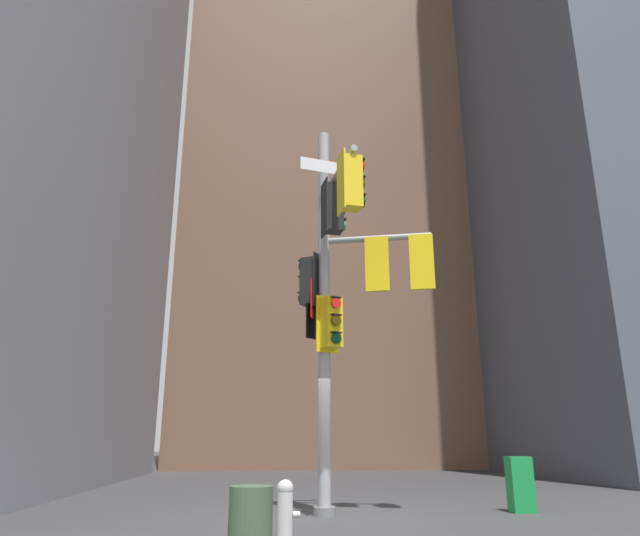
{
  "coord_description": "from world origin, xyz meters",
  "views": [
    {
      "loc": [
        -1.06,
        -11.4,
        1.36
      ],
      "look_at": [
        -0.08,
        0.0,
        4.77
      ],
      "focal_mm": 32.29,
      "sensor_mm": 36.0,
      "label": 1
    }
  ],
  "objects": [
    {
      "name": "ground",
      "position": [
        0.0,
        0.0,
        0.0
      ],
      "size": [
        120.0,
        120.0,
        0.0
      ],
      "primitive_type": "plane",
      "color": "#38383A"
    },
    {
      "name": "building_mid_block",
      "position": [
        2.82,
        24.45,
        27.38
      ],
      "size": [
        17.38,
        17.38,
        54.77
      ],
      "primitive_type": "cube",
      "color": "brown",
      "rests_on": "ground"
    },
    {
      "name": "signal_pole_assembly",
      "position": [
        0.36,
        -0.4,
        4.54
      ],
      "size": [
        2.71,
        2.64,
        7.89
      ],
      "color": "#9EA0A3",
      "rests_on": "ground"
    },
    {
      "name": "fire_hydrant",
      "position": [
        -0.81,
        -2.76,
        0.43
      ],
      "size": [
        0.33,
        0.23,
        0.82
      ],
      "color": "silver",
      "rests_on": "ground"
    },
    {
      "name": "newspaper_box",
      "position": [
        3.86,
        0.19,
        0.52
      ],
      "size": [
        0.45,
        0.36,
        1.03
      ],
      "color": "#198C3F",
      "rests_on": "ground"
    },
    {
      "name": "trash_bin",
      "position": [
        -1.25,
        -4.16,
        0.42
      ],
      "size": [
        0.51,
        0.51,
        0.83
      ],
      "primitive_type": "cylinder",
      "color": "#3F593F",
      "rests_on": "ground"
    }
  ]
}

